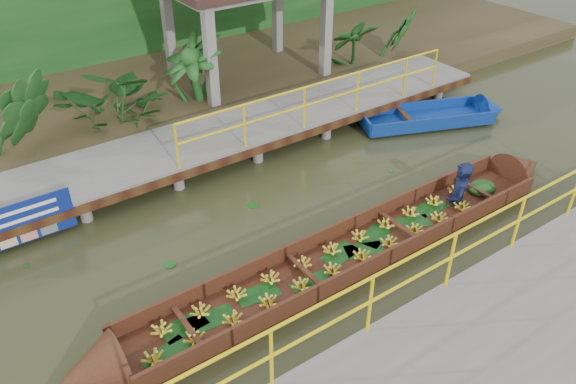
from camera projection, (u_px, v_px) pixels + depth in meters
ground at (289, 235)px, 10.68m from camera, size 80.00×80.00×0.00m
land_strip at (136, 92)px, 15.67m from camera, size 30.00×8.00×0.45m
far_dock at (204, 142)px, 12.76m from camera, size 16.00×2.06×1.66m
near_dock at (512, 342)px, 8.12m from camera, size 18.00×2.40×1.73m
foliage_backdrop at (94, 7)px, 16.38m from camera, size 30.00×0.80×4.00m
vendor_boat at (368, 239)px, 10.18m from camera, size 10.87×1.18×2.32m
moored_blue_boat at (459, 115)px, 14.63m from camera, size 4.01×2.36×0.93m
tropical_plants at (192, 75)px, 13.92m from camera, size 14.35×1.35×1.69m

